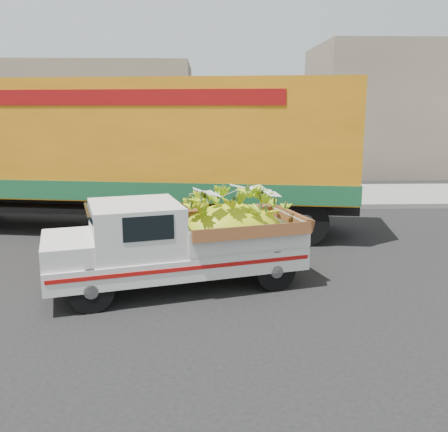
{
  "coord_description": "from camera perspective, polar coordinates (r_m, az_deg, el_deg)",
  "views": [
    {
      "loc": [
        1.61,
        -8.85,
        3.13
      ],
      "look_at": [
        1.98,
        0.52,
        1.08
      ],
      "focal_mm": 40.0,
      "sensor_mm": 36.0,
      "label": 1
    }
  ],
  "objects": [
    {
      "name": "sidewalk",
      "position": [
        17.76,
        -7.45,
        2.29
      ],
      "size": [
        60.0,
        4.0,
        0.14
      ],
      "primitive_type": "cube",
      "color": "gray",
      "rests_on": "ground"
    },
    {
      "name": "ground",
      "position": [
        9.52,
        -11.96,
        -7.15
      ],
      "size": [
        100.0,
        100.0,
        0.0
      ],
      "primitive_type": "plane",
      "color": "black",
      "rests_on": "ground"
    },
    {
      "name": "semi_trailer",
      "position": [
        13.08,
        -11.77,
        7.64
      ],
      "size": [
        12.07,
        4.41,
        3.8
      ],
      "rotation": [
        0.0,
        0.0,
        -0.16
      ],
      "color": "black",
      "rests_on": "ground"
    },
    {
      "name": "pickup_truck",
      "position": [
        8.86,
        -3.34,
        -2.72
      ],
      "size": [
        4.7,
        2.76,
        1.55
      ],
      "rotation": [
        0.0,
        0.0,
        0.28
      ],
      "color": "black",
      "rests_on": "ground"
    },
    {
      "name": "curb",
      "position": [
        15.7,
        -8.12,
        0.97
      ],
      "size": [
        60.0,
        0.25,
        0.15
      ],
      "primitive_type": "cube",
      "color": "gray",
      "rests_on": "ground"
    }
  ]
}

